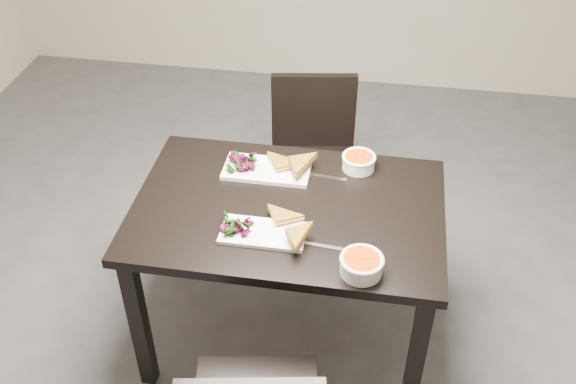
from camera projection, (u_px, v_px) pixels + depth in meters
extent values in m
plane|color=#47474C|center=(310.00, 352.00, 2.91)|extent=(5.00, 5.00, 0.00)
cube|color=black|center=(288.00, 210.00, 2.55)|extent=(1.20, 0.80, 0.04)
cube|color=black|center=(139.00, 323.00, 2.59)|extent=(0.06, 0.06, 0.71)
cube|color=black|center=(416.00, 360.00, 2.45)|extent=(0.06, 0.06, 0.71)
cube|color=black|center=(187.00, 213.00, 3.11)|extent=(0.06, 0.06, 0.71)
cube|color=black|center=(417.00, 238.00, 2.98)|extent=(0.06, 0.06, 0.71)
cube|color=black|center=(313.00, 169.00, 3.26)|extent=(0.48, 0.48, 0.04)
cube|color=black|center=(277.00, 226.00, 3.26)|extent=(0.05, 0.05, 0.41)
cube|color=black|center=(349.00, 227.00, 3.26)|extent=(0.05, 0.05, 0.41)
cube|color=black|center=(278.00, 182.00, 3.55)|extent=(0.05, 0.05, 0.41)
cube|color=black|center=(345.00, 183.00, 3.54)|extent=(0.05, 0.05, 0.41)
cube|color=black|center=(314.00, 111.00, 3.27)|extent=(0.42, 0.10, 0.40)
cube|color=white|center=(263.00, 233.00, 2.40)|extent=(0.31, 0.16, 0.02)
cylinder|color=white|center=(361.00, 266.00, 2.24)|extent=(0.15, 0.15, 0.06)
cylinder|color=#D65809|center=(362.00, 261.00, 2.22)|extent=(0.13, 0.13, 0.02)
torus|color=white|center=(362.00, 259.00, 2.22)|extent=(0.15, 0.15, 0.01)
cube|color=silver|center=(320.00, 246.00, 2.36)|extent=(0.18, 0.03, 0.00)
cube|color=white|center=(267.00, 170.00, 2.71)|extent=(0.36, 0.18, 0.02)
cylinder|color=white|center=(359.00, 163.00, 2.71)|extent=(0.14, 0.14, 0.05)
cylinder|color=#D65809|center=(359.00, 158.00, 2.70)|extent=(0.12, 0.12, 0.02)
torus|color=white|center=(359.00, 157.00, 2.69)|extent=(0.14, 0.14, 0.01)
cube|color=silver|center=(325.00, 177.00, 2.68)|extent=(0.18, 0.04, 0.00)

